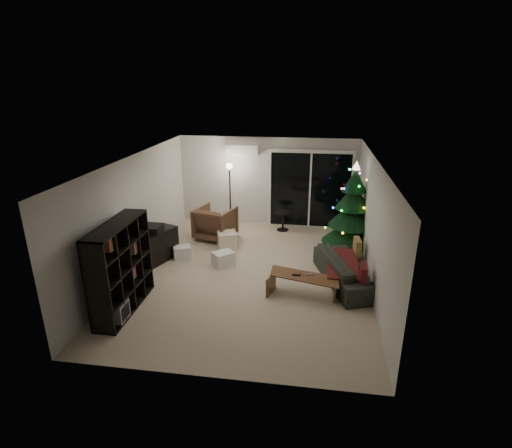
{
  "coord_description": "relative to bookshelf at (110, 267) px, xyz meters",
  "views": [
    {
      "loc": [
        1.27,
        -7.7,
        4.01
      ],
      "look_at": [
        0.1,
        0.3,
        1.05
      ],
      "focal_mm": 28.0,
      "sensor_mm": 36.0,
      "label": 1
    }
  ],
  "objects": [
    {
      "name": "sofa",
      "position": [
        4.3,
        1.61,
        -0.54
      ],
      "size": [
        1.38,
        2.18,
        0.59
      ],
      "primitive_type": "imported",
      "rotation": [
        0.0,
        0.0,
        1.88
      ],
      "color": "#2D312A",
      "rests_on": "floor"
    },
    {
      "name": "cardboard_box_a",
      "position": [
        0.54,
        2.3,
        -0.69
      ],
      "size": [
        0.49,
        0.44,
        0.29
      ],
      "primitive_type": "cube",
      "rotation": [
        0.0,
        0.0,
        0.41
      ],
      "color": "white",
      "rests_on": "floor"
    },
    {
      "name": "cardboard_box_b",
      "position": [
        1.59,
        2.05,
        -0.68
      ],
      "size": [
        0.55,
        0.55,
        0.31
      ],
      "primitive_type": "cube",
      "rotation": [
        0.0,
        0.0,
        0.74
      ],
      "color": "white",
      "rests_on": "floor"
    },
    {
      "name": "cushion_b",
      "position": [
        4.55,
        0.96,
        -0.3
      ],
      "size": [
        0.14,
        0.4,
        0.39
      ],
      "primitive_type": "cube",
      "rotation": [
        0.0,
        0.0,
        -0.07
      ],
      "color": "#511620",
      "rests_on": "sofa"
    },
    {
      "name": "remote_b",
      "position": [
        3.55,
        1.01,
        -0.4
      ],
      "size": [
        0.16,
        0.1,
        0.02
      ],
      "primitive_type": "cube",
      "rotation": [
        0.0,
        0.0,
        0.35
      ],
      "color": "slate",
      "rests_on": "coffee_table"
    },
    {
      "name": "bookshelf",
      "position": [
        0.0,
        0.0,
        0.0
      ],
      "size": [
        1.07,
        1.69,
        1.67
      ],
      "primitive_type": null,
      "rotation": [
        0.0,
        0.0,
        0.43
      ],
      "color": "black",
      "rests_on": "floor"
    },
    {
      "name": "side_table",
      "position": [
        2.74,
        4.47,
        -0.56
      ],
      "size": [
        0.54,
        0.54,
        0.54
      ],
      "primitive_type": "cylinder",
      "rotation": [
        0.0,
        0.0,
        0.27
      ],
      "color": "black",
      "rests_on": "floor"
    },
    {
      "name": "sofa_throw",
      "position": [
        4.2,
        1.61,
        -0.4
      ],
      "size": [
        0.63,
        1.46,
        0.05
      ],
      "primitive_type": "cube",
      "color": "#511620",
      "rests_on": "sofa"
    },
    {
      "name": "room",
      "position": [
        2.71,
        3.2,
        0.18
      ],
      "size": [
        6.5,
        7.51,
        2.6
      ],
      "color": "beige",
      "rests_on": "ground"
    },
    {
      "name": "media_cabinet",
      "position": [
        0.0,
        1.98,
        -0.46
      ],
      "size": [
        0.85,
        1.27,
        0.74
      ],
      "primitive_type": "cube",
      "rotation": [
        0.0,
        0.0,
        -0.38
      ],
      "color": "black",
      "rests_on": "floor"
    },
    {
      "name": "cushion_a",
      "position": [
        4.55,
        2.26,
        -0.3
      ],
      "size": [
        0.15,
        0.4,
        0.39
      ],
      "primitive_type": "cube",
      "rotation": [
        0.0,
        0.0,
        0.09
      ],
      "color": "olive",
      "rests_on": "sofa"
    },
    {
      "name": "remote_a",
      "position": [
        3.3,
        0.96,
        -0.4
      ],
      "size": [
        0.17,
        0.05,
        0.02
      ],
      "primitive_type": "cube",
      "color": "black",
      "rests_on": "coffee_table"
    },
    {
      "name": "armchair",
      "position": [
        1.03,
        3.61,
        -0.4
      ],
      "size": [
        1.14,
        1.16,
        0.86
      ],
      "primitive_type": "imported",
      "rotation": [
        0.0,
        0.0,
        2.87
      ],
      "color": "brown",
      "rests_on": "floor"
    },
    {
      "name": "floor_lamp",
      "position": [
        1.28,
        4.36,
        0.08
      ],
      "size": [
        0.29,
        0.29,
        1.82
      ],
      "primitive_type": "cylinder",
      "color": "black",
      "rests_on": "floor"
    },
    {
      "name": "christmas_tree",
      "position": [
        4.49,
        3.25,
        0.28
      ],
      "size": [
        1.76,
        1.76,
        2.23
      ],
      "primitive_type": "cone",
      "rotation": [
        0.0,
        0.0,
        -0.34
      ],
      "color": "black",
      "rests_on": "floor"
    },
    {
      "name": "coffee_table",
      "position": [
        3.45,
        0.96,
        -0.62
      ],
      "size": [
        1.42,
        0.8,
        0.42
      ],
      "primitive_type": null,
      "rotation": [
        0.0,
        0.0,
        -0.26
      ],
      "color": "brown",
      "rests_on": "floor"
    },
    {
      "name": "ottoman",
      "position": [
        1.46,
        3.06,
        -0.63
      ],
      "size": [
        0.57,
        0.57,
        0.4
      ],
      "primitive_type": "cube",
      "rotation": [
        0.0,
        0.0,
        0.35
      ],
      "color": "white",
      "rests_on": "floor"
    },
    {
      "name": "stereo",
      "position": [
        0.0,
        1.98,
        -0.01
      ],
      "size": [
        0.38,
        0.45,
        0.16
      ],
      "primitive_type": "cube",
      "color": "black",
      "rests_on": "media_cabinet"
    }
  ]
}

